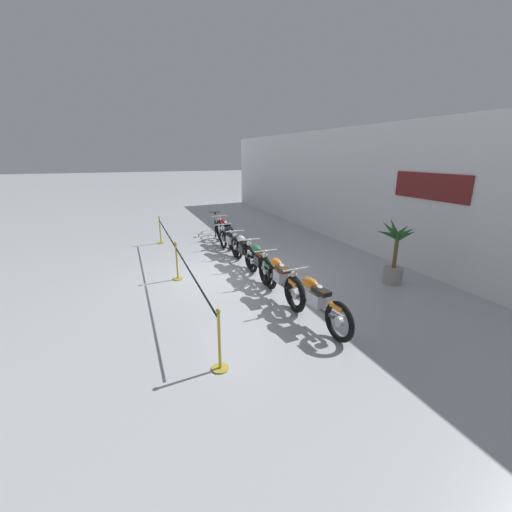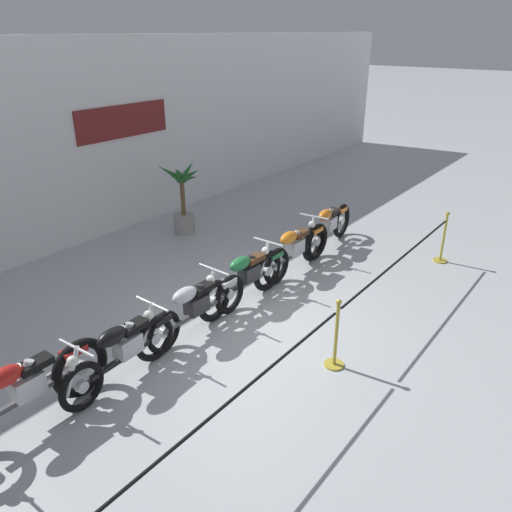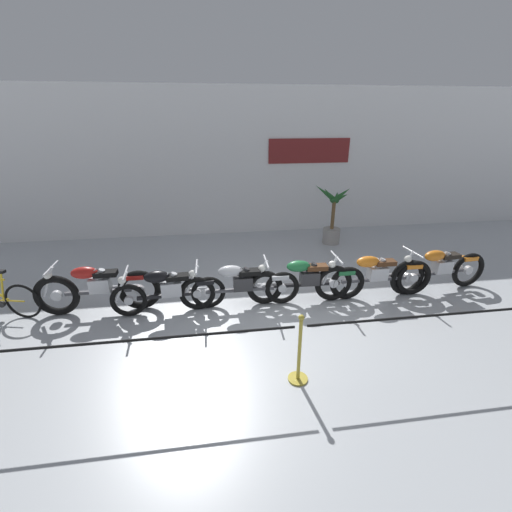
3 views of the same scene
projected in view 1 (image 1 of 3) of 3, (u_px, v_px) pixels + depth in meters
The scene contains 13 objects.
ground_plane at pixel (233, 273), 9.78m from camera, with size 120.00×120.00×0.00m, color #B2B7BC.
back_wall at pixel (385, 192), 10.93m from camera, with size 28.00×0.29×4.20m.
motorcycle_red_0 at pixel (225, 231), 12.83m from camera, with size 2.25×0.62×0.97m.
motorcycle_black_1 at pixel (230, 240), 11.63m from camera, with size 2.09×0.62×0.90m.
motorcycle_silver_2 at pixel (243, 250), 10.45m from camera, with size 2.29×0.62×0.92m.
motorcycle_green_3 at pixel (259, 262), 9.29m from camera, with size 2.35×0.62×0.93m.
motorcycle_orange_4 at pixel (279, 278), 8.05m from camera, with size 2.44×0.62×0.95m.
motorcycle_orange_5 at pixel (315, 301), 6.77m from camera, with size 2.24×0.62×0.96m.
bicycle at pixel (215, 225), 14.48m from camera, with size 1.66×0.56×0.94m.
potted_palm_left_of_row at pixel (395, 254), 8.82m from camera, with size 1.06×1.10×1.71m.
stanchion_far_left at pixel (170, 243), 10.23m from camera, with size 8.58×0.28×1.05m.
stanchion_mid_left at pixel (177, 267), 9.22m from camera, with size 0.28×0.28×1.05m.
stanchion_mid_right at pixel (220, 349), 5.33m from camera, with size 0.28×0.28×1.05m.
Camera 1 is at (8.84, -2.71, 3.28)m, focal length 24.00 mm.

